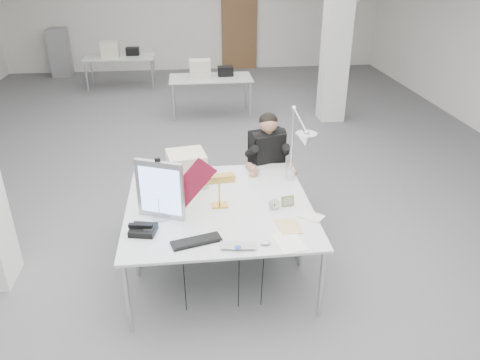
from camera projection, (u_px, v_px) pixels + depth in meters
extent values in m
cube|color=#565659|center=(210.00, 181.00, 6.77)|extent=(10.00, 14.00, 0.02)
cube|color=silver|center=(194.00, 8.00, 12.29)|extent=(10.00, 0.02, 3.20)
cube|color=white|center=(337.00, 35.00, 8.52)|extent=(0.45, 0.45, 3.20)
cube|color=brown|center=(239.00, 29.00, 12.59)|extent=(0.95, 0.08, 2.10)
cube|color=silver|center=(222.00, 230.00, 4.21)|extent=(1.80, 0.90, 0.02)
cube|color=silver|center=(216.00, 185.00, 5.01)|extent=(1.80, 0.90, 0.02)
cube|color=silver|center=(211.00, 78.00, 9.12)|extent=(1.60, 0.80, 0.02)
cube|color=silver|center=(120.00, 57.00, 10.88)|extent=(1.60, 0.80, 0.02)
cube|color=gray|center=(60.00, 52.00, 12.06)|extent=(0.45, 0.55, 1.20)
cube|color=#A4A3A8|center=(160.00, 190.00, 4.26)|extent=(0.44, 0.22, 0.57)
cube|color=maroon|center=(191.00, 185.00, 4.23)|extent=(0.49, 0.02, 0.53)
cube|color=black|center=(196.00, 241.00, 4.00)|extent=(0.45, 0.25, 0.02)
imported|color=#B5B6BA|center=(238.00, 249.00, 3.90)|extent=(0.33, 0.23, 0.02)
ellipsoid|color=#BCBCC1|center=(266.00, 243.00, 3.97)|extent=(0.10, 0.09, 0.04)
cube|color=black|center=(143.00, 230.00, 4.13)|extent=(0.26, 0.24, 0.06)
cube|color=olive|center=(148.00, 208.00, 4.43)|extent=(0.14, 0.05, 0.11)
cube|color=#A28A45|center=(288.00, 201.00, 4.56)|extent=(0.13, 0.06, 0.10)
cylinder|color=#A5A6AA|center=(274.00, 204.00, 4.50)|extent=(0.11, 0.05, 0.11)
cube|color=white|center=(289.00, 242.00, 4.01)|extent=(0.29, 0.36, 0.01)
cube|color=#D7B980|center=(289.00, 226.00, 4.23)|extent=(0.22, 0.29, 0.01)
cube|color=silver|center=(311.00, 216.00, 4.39)|extent=(0.27, 0.26, 0.01)
cube|color=beige|center=(187.00, 169.00, 4.91)|extent=(0.44, 0.42, 0.36)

